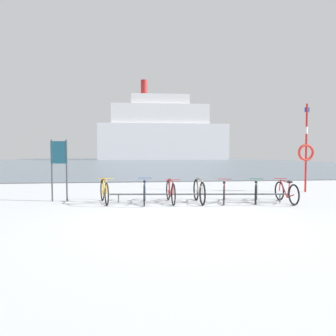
{
  "coord_description": "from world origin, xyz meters",
  "views": [
    {
      "loc": [
        -1.18,
        -6.9,
        1.57
      ],
      "look_at": [
        0.36,
        6.16,
        0.97
      ],
      "focal_mm": 31.47,
      "sensor_mm": 36.0,
      "label": 1
    }
  ],
  "objects_px": {
    "rescue_post": "(306,150)",
    "ferry_ship": "(162,133)",
    "bicycle_1": "(145,192)",
    "bicycle_3": "(199,191)",
    "bicycle_6": "(286,192)",
    "info_sign": "(59,159)",
    "bicycle_5": "(256,192)",
    "bicycle_4": "(224,192)",
    "bicycle_0": "(104,192)",
    "bicycle_2": "(171,192)"
  },
  "relations": [
    {
      "from": "bicycle_3",
      "to": "bicycle_4",
      "type": "height_order",
      "value": "bicycle_3"
    },
    {
      "from": "bicycle_3",
      "to": "bicycle_6",
      "type": "relative_size",
      "value": 1.04
    },
    {
      "from": "bicycle_1",
      "to": "ferry_ship",
      "type": "height_order",
      "value": "ferry_ship"
    },
    {
      "from": "bicycle_5",
      "to": "bicycle_2",
      "type": "bearing_deg",
      "value": 176.4
    },
    {
      "from": "bicycle_6",
      "to": "bicycle_5",
      "type": "bearing_deg",
      "value": 165.22
    },
    {
      "from": "bicycle_1",
      "to": "rescue_post",
      "type": "bearing_deg",
      "value": 17.14
    },
    {
      "from": "bicycle_4",
      "to": "bicycle_0",
      "type": "bearing_deg",
      "value": 175.27
    },
    {
      "from": "bicycle_1",
      "to": "ferry_ship",
      "type": "distance_m",
      "value": 85.49
    },
    {
      "from": "bicycle_2",
      "to": "bicycle_4",
      "type": "distance_m",
      "value": 1.76
    },
    {
      "from": "bicycle_6",
      "to": "info_sign",
      "type": "xyz_separation_m",
      "value": [
        -7.43,
        1.16,
        1.06
      ]
    },
    {
      "from": "bicycle_3",
      "to": "ferry_ship",
      "type": "distance_m",
      "value": 85.42
    },
    {
      "from": "bicycle_2",
      "to": "bicycle_3",
      "type": "height_order",
      "value": "bicycle_3"
    },
    {
      "from": "bicycle_1",
      "to": "bicycle_3",
      "type": "relative_size",
      "value": 1.02
    },
    {
      "from": "bicycle_5",
      "to": "bicycle_6",
      "type": "bearing_deg",
      "value": -14.78
    },
    {
      "from": "bicycle_1",
      "to": "bicycle_3",
      "type": "distance_m",
      "value": 1.78
    },
    {
      "from": "bicycle_2",
      "to": "info_sign",
      "type": "xyz_separation_m",
      "value": [
        -3.67,
        0.73,
        1.05
      ]
    },
    {
      "from": "bicycle_5",
      "to": "bicycle_0",
      "type": "bearing_deg",
      "value": 175.87
    },
    {
      "from": "bicycle_3",
      "to": "ferry_ship",
      "type": "height_order",
      "value": "ferry_ship"
    },
    {
      "from": "bicycle_0",
      "to": "bicycle_2",
      "type": "xyz_separation_m",
      "value": [
        2.14,
        -0.18,
        -0.01
      ]
    },
    {
      "from": "info_sign",
      "to": "bicycle_1",
      "type": "bearing_deg",
      "value": -14.63
    },
    {
      "from": "bicycle_1",
      "to": "rescue_post",
      "type": "height_order",
      "value": "rescue_post"
    },
    {
      "from": "bicycle_1",
      "to": "bicycle_5",
      "type": "xyz_separation_m",
      "value": [
        3.68,
        -0.18,
        -0.02
      ]
    },
    {
      "from": "ferry_ship",
      "to": "bicycle_2",
      "type": "bearing_deg",
      "value": -95.41
    },
    {
      "from": "bicycle_0",
      "to": "info_sign",
      "type": "xyz_separation_m",
      "value": [
        -1.53,
        0.55,
        1.03
      ]
    },
    {
      "from": "bicycle_2",
      "to": "info_sign",
      "type": "height_order",
      "value": "info_sign"
    },
    {
      "from": "bicycle_3",
      "to": "bicycle_5",
      "type": "bearing_deg",
      "value": -2.34
    },
    {
      "from": "info_sign",
      "to": "rescue_post",
      "type": "xyz_separation_m",
      "value": [
        9.67,
        1.37,
        0.35
      ]
    },
    {
      "from": "bicycle_2",
      "to": "bicycle_4",
      "type": "xyz_separation_m",
      "value": [
        1.76,
        -0.14,
        -0.02
      ]
    },
    {
      "from": "bicycle_4",
      "to": "rescue_post",
      "type": "relative_size",
      "value": 0.44
    },
    {
      "from": "rescue_post",
      "to": "ferry_ship",
      "type": "height_order",
      "value": "ferry_ship"
    },
    {
      "from": "bicycle_0",
      "to": "bicycle_4",
      "type": "distance_m",
      "value": 3.91
    },
    {
      "from": "bicycle_4",
      "to": "bicycle_2",
      "type": "bearing_deg",
      "value": 175.39
    },
    {
      "from": "bicycle_2",
      "to": "ferry_ship",
      "type": "xyz_separation_m",
      "value": [
        8.01,
        84.65,
        8.06
      ]
    },
    {
      "from": "bicycle_6",
      "to": "bicycle_4",
      "type": "bearing_deg",
      "value": 172.03
    },
    {
      "from": "rescue_post",
      "to": "bicycle_1",
      "type": "bearing_deg",
      "value": -162.86
    },
    {
      "from": "bicycle_5",
      "to": "info_sign",
      "type": "xyz_separation_m",
      "value": [
        -6.51,
        0.91,
        1.07
      ]
    },
    {
      "from": "rescue_post",
      "to": "ferry_ship",
      "type": "relative_size",
      "value": 0.09
    },
    {
      "from": "bicycle_2",
      "to": "info_sign",
      "type": "distance_m",
      "value": 3.89
    },
    {
      "from": "ferry_ship",
      "to": "bicycle_3",
      "type": "bearing_deg",
      "value": -94.78
    },
    {
      "from": "bicycle_2",
      "to": "bicycle_6",
      "type": "xyz_separation_m",
      "value": [
        3.76,
        -0.42,
        -0.02
      ]
    },
    {
      "from": "bicycle_6",
      "to": "ferry_ship",
      "type": "xyz_separation_m",
      "value": [
        4.26,
        85.07,
        8.07
      ]
    },
    {
      "from": "bicycle_2",
      "to": "rescue_post",
      "type": "distance_m",
      "value": 6.51
    },
    {
      "from": "bicycle_1",
      "to": "bicycle_6",
      "type": "distance_m",
      "value": 4.63
    },
    {
      "from": "bicycle_0",
      "to": "bicycle_6",
      "type": "height_order",
      "value": "bicycle_0"
    },
    {
      "from": "bicycle_0",
      "to": "bicycle_4",
      "type": "relative_size",
      "value": 1.02
    },
    {
      "from": "bicycle_5",
      "to": "ferry_ship",
      "type": "relative_size",
      "value": 0.04
    },
    {
      "from": "bicycle_1",
      "to": "info_sign",
      "type": "relative_size",
      "value": 0.84
    },
    {
      "from": "bicycle_1",
      "to": "info_sign",
      "type": "height_order",
      "value": "info_sign"
    },
    {
      "from": "bicycle_1",
      "to": "rescue_post",
      "type": "distance_m",
      "value": 7.3
    },
    {
      "from": "bicycle_5",
      "to": "info_sign",
      "type": "height_order",
      "value": "info_sign"
    }
  ]
}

